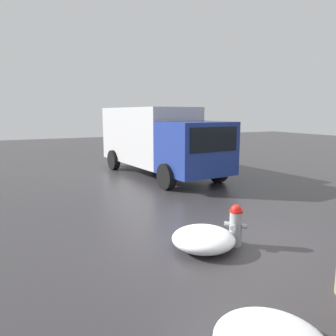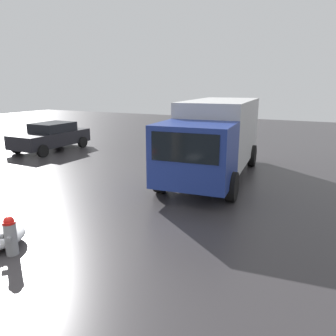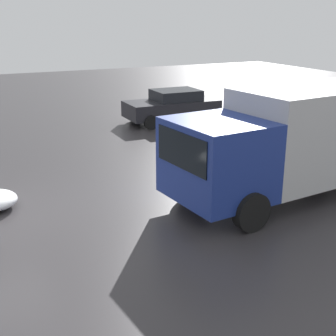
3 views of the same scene
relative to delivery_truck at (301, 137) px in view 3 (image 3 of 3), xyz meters
The scene contains 2 objects.
delivery_truck is the anchor object (origin of this frame).
parked_car 9.48m from the delivery_truck, 84.07° to the left, with size 4.17×2.10×1.45m.
Camera 3 is at (-0.70, -10.92, 4.58)m, focal length 50.00 mm.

